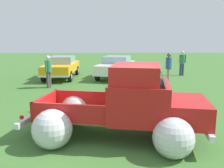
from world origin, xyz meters
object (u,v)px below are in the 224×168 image
spectator_2 (48,69)px  lane_cone_0 (43,103)px  show_car_0 (62,66)px  spectator_0 (182,61)px  vintage_pickup_truck (129,109)px  show_car_1 (116,66)px  spectator_1 (169,66)px

spectator_2 → lane_cone_0: (0.74, -4.30, -0.67)m
show_car_0 → spectator_0: 8.40m
spectator_0 → spectator_2: size_ratio=1.02×
vintage_pickup_truck → lane_cone_0: size_ratio=7.79×
show_car_1 → spectator_1: (2.88, -2.45, 0.24)m
spectator_2 → lane_cone_0: 4.41m
vintage_pickup_truck → lane_cone_0: vintage_pickup_truck is taller
show_car_0 → spectator_2: size_ratio=2.68×
spectator_0 → lane_cone_0: bearing=141.4°
spectator_2 → lane_cone_0: spectator_2 is taller
spectator_1 → vintage_pickup_truck: bearing=-102.7°
spectator_0 → spectator_2: 9.40m
show_car_1 → spectator_0: (4.72, 0.72, 0.21)m
vintage_pickup_truck → show_car_1: vintage_pickup_truck is taller
show_car_1 → spectator_0: size_ratio=2.79×
vintage_pickup_truck → spectator_1: vintage_pickup_truck is taller
spectator_1 → lane_cone_0: bearing=-129.1°
show_car_1 → lane_cone_0: size_ratio=7.70×
spectator_1 → show_car_1: bearing=149.3°
spectator_0 → spectator_1: spectator_1 is taller
spectator_0 → lane_cone_0: (-7.75, -8.33, -0.69)m
vintage_pickup_truck → spectator_1: 8.07m
show_car_0 → show_car_1: (3.64, 0.05, 0.00)m
spectator_0 → show_car_1: bearing=103.0°
show_car_0 → spectator_1: bearing=71.9°
vintage_pickup_truck → spectator_2: vintage_pickup_truck is taller
vintage_pickup_truck → show_car_1: 9.91m
lane_cone_0 → show_car_1: bearing=68.3°
show_car_0 → spectator_2: spectator_2 is taller
vintage_pickup_truck → spectator_2: bearing=130.3°
show_car_0 → spectator_0: size_ratio=2.63×
spectator_1 → spectator_2: size_ratio=1.05×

